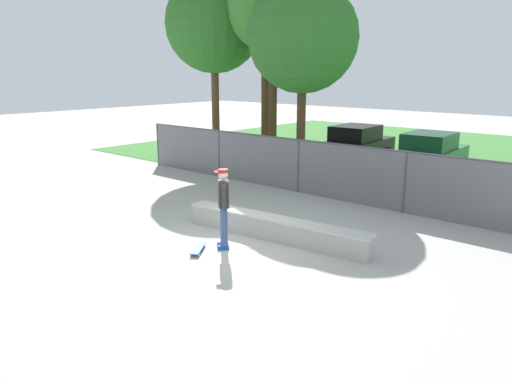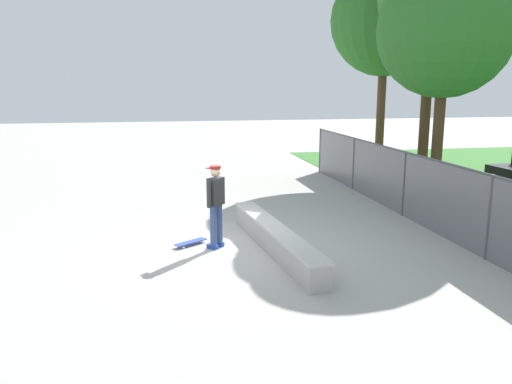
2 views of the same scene
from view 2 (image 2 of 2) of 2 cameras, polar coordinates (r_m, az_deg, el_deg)
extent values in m
plane|color=#ADAAA3|center=(11.62, -3.86, -6.09)|extent=(80.00, 80.00, 0.00)
cube|color=#A8A59E|center=(11.25, 2.12, -5.35)|extent=(4.92, 0.95, 0.49)
cube|color=beige|center=(11.17, 2.14, -4.00)|extent=(4.97, 0.99, 0.06)
cube|color=#2647A5|center=(11.51, -4.80, -6.01)|extent=(0.25, 0.27, 0.10)
cube|color=#2647A5|center=(11.68, -4.17, -5.73)|extent=(0.25, 0.27, 0.10)
cylinder|color=#384C7A|center=(11.35, -4.71, -3.68)|extent=(0.15, 0.15, 0.88)
cylinder|color=#384C7A|center=(11.52, -4.09, -3.43)|extent=(0.15, 0.15, 0.88)
cube|color=#2D2D2D|center=(11.26, -4.46, 0.07)|extent=(0.43, 0.42, 0.60)
cylinder|color=#2D2D2D|center=(11.07, -5.19, -0.25)|extent=(0.10, 0.10, 0.58)
cylinder|color=#2D2D2D|center=(11.47, -3.75, 0.20)|extent=(0.10, 0.10, 0.58)
sphere|color=beige|center=(11.18, -4.49, 2.23)|extent=(0.22, 0.22, 0.22)
cylinder|color=maroon|center=(11.17, -4.50, 2.74)|extent=(0.23, 0.23, 0.06)
cube|color=maroon|center=(11.25, -5.04, 2.66)|extent=(0.23, 0.22, 0.02)
cube|color=#334CB2|center=(11.79, -7.21, -5.48)|extent=(0.62, 0.77, 0.02)
cube|color=#B2B2B7|center=(11.96, -6.18, -5.29)|extent=(0.15, 0.13, 0.02)
cube|color=#B2B2B7|center=(11.64, -8.26, -5.83)|extent=(0.15, 0.13, 0.02)
cylinder|color=silver|center=(11.91, -5.92, -5.54)|extent=(0.06, 0.06, 0.05)
cylinder|color=silver|center=(12.03, -6.44, -5.36)|extent=(0.06, 0.06, 0.05)
cylinder|color=silver|center=(11.59, -8.00, -6.09)|extent=(0.06, 0.06, 0.05)
cylinder|color=silver|center=(11.71, -8.51, -5.90)|extent=(0.06, 0.06, 0.05)
cylinder|color=#4C4C51|center=(21.48, 7.07, 4.59)|extent=(0.07, 0.07, 1.79)
cylinder|color=#4C4C51|center=(18.02, 10.71, 3.09)|extent=(0.07, 0.07, 1.79)
cylinder|color=#4C4C51|center=(14.68, 16.02, 0.87)|extent=(0.07, 0.07, 1.79)
cylinder|color=#4C4C51|center=(11.58, 24.30, -2.60)|extent=(0.07, 0.07, 1.79)
cylinder|color=#4C4C51|center=(12.94, 19.93, 3.08)|extent=(18.58, 0.05, 0.05)
cube|color=slate|center=(13.09, 19.67, -0.66)|extent=(18.58, 0.01, 1.79)
cylinder|color=#513823|center=(20.41, 13.53, 7.56)|extent=(0.32, 0.32, 4.33)
sphere|color=#286623|center=(20.49, 14.04, 17.82)|extent=(3.99, 3.99, 3.99)
cylinder|color=#47301E|center=(18.60, 18.13, 8.54)|extent=(0.32, 0.32, 5.37)
cylinder|color=#47301E|center=(17.84, 18.14, 7.77)|extent=(0.32, 0.32, 4.97)
cylinder|color=#47301E|center=(16.12, 19.34, 4.93)|extent=(0.32, 0.32, 3.63)
sphere|color=#286623|center=(16.10, 20.16, 16.51)|extent=(3.84, 3.84, 3.84)
cylinder|color=black|center=(18.93, 25.64, 0.77)|extent=(0.26, 0.65, 0.64)
camera|label=1|loc=(7.14, -72.68, 6.68)|focal=34.19mm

